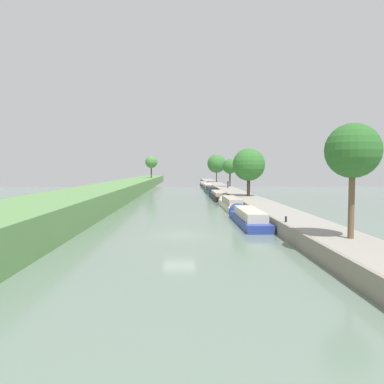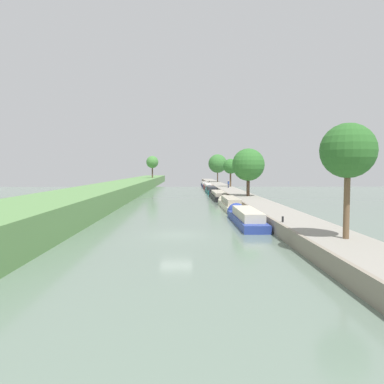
{
  "view_description": "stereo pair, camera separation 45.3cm",
  "coord_description": "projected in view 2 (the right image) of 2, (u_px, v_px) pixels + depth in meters",
  "views": [
    {
      "loc": [
        0.28,
        -29.12,
        5.19
      ],
      "look_at": [
        1.94,
        38.78,
        1.0
      ],
      "focal_mm": 34.85,
      "sensor_mm": 36.0,
      "label": 1
    },
    {
      "loc": [
        0.73,
        -29.13,
        5.19
      ],
      "look_at": [
        1.94,
        38.78,
        1.0
      ],
      "focal_mm": 34.85,
      "sensor_mm": 36.0,
      "label": 2
    }
  ],
  "objects": [
    {
      "name": "stone_quay",
      "position": [
        276.0,
        228.0,
        29.48
      ],
      "size": [
        0.25,
        260.0,
        1.11
      ],
      "color": "gray",
      "rests_on": "ground_plane"
    },
    {
      "name": "narrowboat_maroon",
      "position": [
        208.0,
        187.0,
        96.85
      ],
      "size": [
        1.89,
        16.38,
        1.94
      ],
      "color": "maroon",
      "rests_on": "ground_plane"
    },
    {
      "name": "tree_rightbank_far",
      "position": [
        218.0,
        164.0,
        120.28
      ],
      "size": [
        5.98,
        5.98,
        8.91
      ],
      "color": "brown",
      "rests_on": "right_towpath"
    },
    {
      "name": "tree_rightbank_midfar",
      "position": [
        231.0,
        166.0,
        88.1
      ],
      "size": [
        3.53,
        3.53,
        6.56
      ],
      "color": "brown",
      "rests_on": "right_towpath"
    },
    {
      "name": "narrowboat_teal",
      "position": [
        211.0,
        190.0,
        81.86
      ],
      "size": [
        2.09,
        12.67,
        2.07
      ],
      "color": "#195B60",
      "rests_on": "ground_plane"
    },
    {
      "name": "tree_rightbank_midnear",
      "position": [
        248.0,
        165.0,
        56.68
      ],
      "size": [
        4.94,
        4.94,
        7.27
      ],
      "color": "#4C3828",
      "rests_on": "right_towpath"
    },
    {
      "name": "tree_rightbank_near",
      "position": [
        348.0,
        151.0,
        21.81
      ],
      "size": [
        3.24,
        3.24,
        6.83
      ],
      "color": "brown",
      "rests_on": "right_towpath"
    },
    {
      "name": "ground_plane",
      "position": [
        176.0,
        235.0,
        29.37
      ],
      "size": [
        160.0,
        160.0,
        0.0
      ],
      "primitive_type": "plane",
      "color": "slate"
    },
    {
      "name": "mooring_bollard_far",
      "position": [
        209.0,
        181.0,
        117.14
      ],
      "size": [
        0.16,
        0.16,
        0.45
      ],
      "color": "black",
      "rests_on": "right_towpath"
    },
    {
      "name": "right_towpath",
      "position": [
        302.0,
        228.0,
        29.52
      ],
      "size": [
        3.94,
        260.0,
        1.06
      ],
      "color": "gray",
      "rests_on": "ground_plane"
    },
    {
      "name": "tree_leftbank_downstream",
      "position": [
        152.0,
        162.0,
        115.12
      ],
      "size": [
        3.75,
        3.75,
        6.76
      ],
      "color": "#4C3828",
      "rests_on": "left_grassy_bank"
    },
    {
      "name": "narrowboat_navy",
      "position": [
        204.0,
        184.0,
        112.33
      ],
      "size": [
        1.89,
        10.91,
        1.94
      ],
      "color": "#141E42",
      "rests_on": "ground_plane"
    },
    {
      "name": "person_walking",
      "position": [
        228.0,
        184.0,
        82.35
      ],
      "size": [
        0.34,
        0.34,
        1.66
      ],
      "color": "#282D42",
      "rests_on": "right_towpath"
    },
    {
      "name": "left_grassy_bank",
      "position": [
        22.0,
        220.0,
        29.08
      ],
      "size": [
        8.09,
        260.0,
        2.49
      ],
      "color": "#5B894C",
      "rests_on": "ground_plane"
    },
    {
      "name": "narrowboat_black",
      "position": [
        218.0,
        195.0,
        66.32
      ],
      "size": [
        2.18,
        16.45,
        2.07
      ],
      "color": "black",
      "rests_on": "ground_plane"
    },
    {
      "name": "narrowboat_cream",
      "position": [
        229.0,
        203.0,
        49.63
      ],
      "size": [
        2.01,
        13.23,
        2.11
      ],
      "color": "beige",
      "rests_on": "ground_plane"
    },
    {
      "name": "mooring_bollard_near",
      "position": [
        283.0,
        219.0,
        28.97
      ],
      "size": [
        0.16,
        0.16,
        0.45
      ],
      "color": "black",
      "rests_on": "right_towpath"
    },
    {
      "name": "narrowboat_blue",
      "position": [
        245.0,
        217.0,
        35.88
      ],
      "size": [
        2.18,
        12.58,
        2.15
      ],
      "color": "#283D93",
      "rests_on": "ground_plane"
    }
  ]
}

